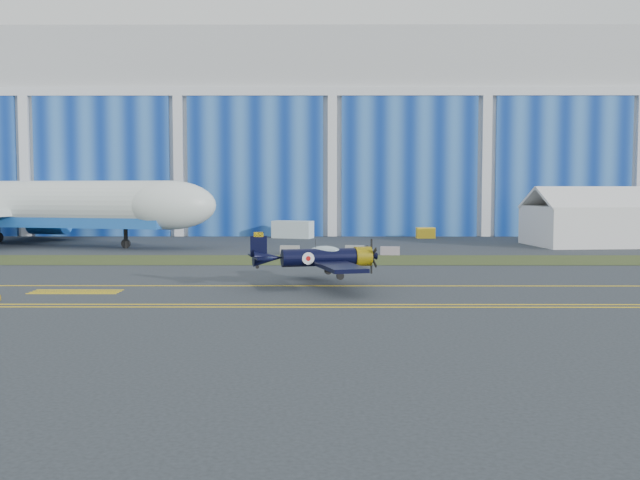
{
  "coord_description": "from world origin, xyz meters",
  "views": [
    {
      "loc": [
        -1.31,
        -58.02,
        7.04
      ],
      "look_at": [
        -1.57,
        3.74,
        2.67
      ],
      "focal_mm": 42.0,
      "sensor_mm": 36.0,
      "label": 1
    }
  ],
  "objects_px": {
    "warbird": "(319,257)",
    "tug": "(426,233)",
    "tent": "(596,216)",
    "shipping_container": "(293,229)"
  },
  "relations": [
    {
      "from": "warbird",
      "to": "shipping_container",
      "type": "xyz_separation_m",
      "value": [
        -3.96,
        50.57,
        -0.88
      ]
    },
    {
      "from": "shipping_container",
      "to": "tug",
      "type": "distance_m",
      "value": 18.42
    },
    {
      "from": "warbird",
      "to": "tug",
      "type": "xyz_separation_m",
      "value": [
        14.45,
        50.51,
        -1.34
      ]
    },
    {
      "from": "tent",
      "to": "shipping_container",
      "type": "relative_size",
      "value": 2.99
    },
    {
      "from": "warbird",
      "to": "shipping_container",
      "type": "distance_m",
      "value": 50.73
    },
    {
      "from": "tent",
      "to": "warbird",
      "type": "bearing_deg",
      "value": -137.56
    },
    {
      "from": "tent",
      "to": "tug",
      "type": "relative_size",
      "value": 6.57
    },
    {
      "from": "warbird",
      "to": "tent",
      "type": "relative_size",
      "value": 0.88
    },
    {
      "from": "shipping_container",
      "to": "tug",
      "type": "bearing_deg",
      "value": 18.66
    },
    {
      "from": "tent",
      "to": "shipping_container",
      "type": "distance_m",
      "value": 39.48
    }
  ]
}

